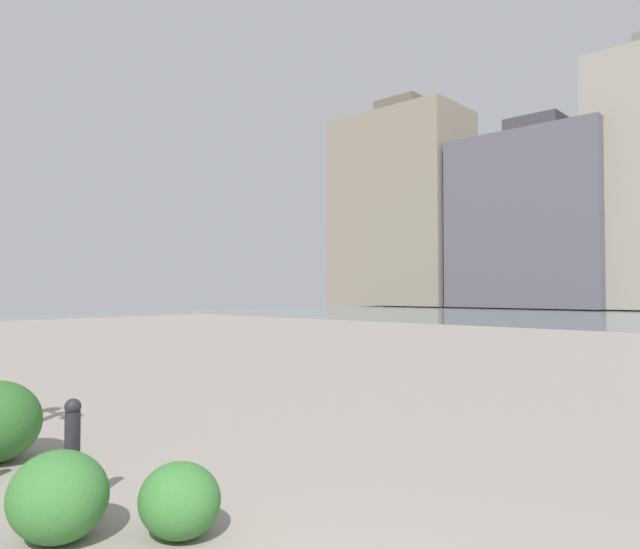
{
  "coord_description": "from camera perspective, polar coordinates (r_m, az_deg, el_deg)",
  "views": [
    {
      "loc": [
        -1.36,
        1.19,
        1.75
      ],
      "look_at": [
        6.73,
        -7.67,
        2.1
      ],
      "focal_mm": 32.51,
      "sensor_mm": 36.0,
      "label": 1
    }
  ],
  "objects": [
    {
      "name": "shrub_wide",
      "position": [
        4.72,
        -24.35,
        -19.25
      ],
      "size": [
        0.74,
        0.66,
        0.63
      ],
      "color": "#387533",
      "rests_on": "ground"
    },
    {
      "name": "shrub_tall",
      "position": [
        4.53,
        -13.66,
        -20.78
      ],
      "size": [
        0.62,
        0.56,
        0.53
      ],
      "color": "#387533",
      "rests_on": "ground"
    },
    {
      "name": "building_annex",
      "position": [
        70.58,
        20.54,
        4.93
      ],
      "size": [
        17.06,
        11.91,
        21.57
      ],
      "color": "#5B5660",
      "rests_on": "ground"
    },
    {
      "name": "building_highrise",
      "position": [
        78.06,
        7.93,
        6.36
      ],
      "size": [
        17.3,
        10.15,
        27.4
      ],
      "color": "gray",
      "rests_on": "ground"
    },
    {
      "name": "bollard_near",
      "position": [
        5.23,
        -23.2,
        -15.79
      ],
      "size": [
        0.13,
        0.13,
        0.89
      ],
      "color": "#232328",
      "rests_on": "ground"
    }
  ]
}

